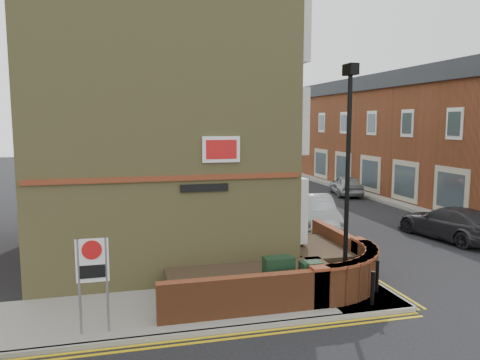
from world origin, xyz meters
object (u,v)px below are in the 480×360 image
object	(u,v)px
zone_sign	(93,268)
silver_car_near	(315,212)
lamppost	(347,180)
utility_cabinet_large	(278,279)

from	to	relation	value
zone_sign	silver_car_near	xyz separation A→B (m)	(9.29, 9.02, -0.89)
silver_car_near	lamppost	bearing A→B (deg)	-96.44
lamppost	silver_car_near	xyz separation A→B (m)	(2.69, 8.32, -2.59)
lamppost	silver_car_near	size ratio (longest dim) A/B	1.38
lamppost	zone_sign	xyz separation A→B (m)	(-6.60, -0.70, -1.70)
utility_cabinet_large	silver_car_near	world-z (taller)	silver_car_near
utility_cabinet_large	zone_sign	size ratio (longest dim) A/B	0.55
lamppost	silver_car_near	bearing A→B (deg)	72.06
lamppost	utility_cabinet_large	xyz separation A→B (m)	(-1.90, 0.10, -2.62)
zone_sign	utility_cabinet_large	bearing A→B (deg)	9.69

